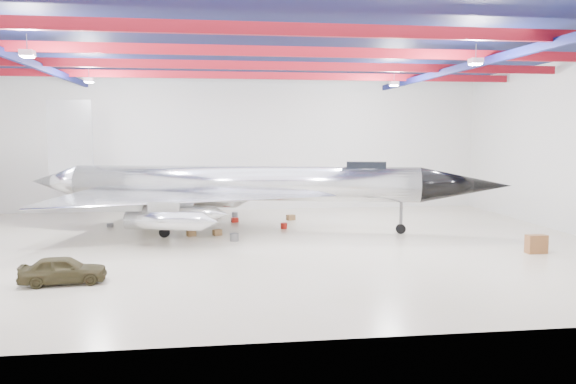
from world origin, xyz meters
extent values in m
plane|color=beige|center=(0.00, 0.00, 0.00)|extent=(40.00, 40.00, 0.00)
plane|color=silver|center=(0.00, 15.00, 5.50)|extent=(40.00, 0.00, 40.00)
plane|color=#0A0F38|center=(0.00, 0.00, 11.00)|extent=(40.00, 40.00, 0.00)
cube|color=maroon|center=(0.00, -9.00, 10.40)|extent=(39.50, 0.25, 0.50)
cube|color=maroon|center=(0.00, -3.00, 10.40)|extent=(39.50, 0.25, 0.50)
cube|color=maroon|center=(0.00, 3.00, 10.40)|extent=(39.50, 0.25, 0.50)
cube|color=maroon|center=(0.00, 9.00, 10.40)|extent=(39.50, 0.25, 0.50)
cube|color=#0C114B|center=(-12.00, 0.00, 10.10)|extent=(0.25, 29.50, 0.40)
cube|color=#0C114B|center=(12.00, 0.00, 10.10)|extent=(0.25, 29.50, 0.40)
cube|color=silver|center=(-10.00, -6.00, 9.70)|extent=(0.55, 0.55, 0.25)
cube|color=silver|center=(10.00, -6.00, 9.70)|extent=(0.55, 0.55, 0.25)
cube|color=silver|center=(-10.00, 6.00, 9.70)|extent=(0.55, 0.55, 0.25)
cube|color=silver|center=(10.00, 6.00, 9.70)|extent=(0.55, 0.55, 0.25)
cylinder|color=silver|center=(-0.30, 4.72, 3.12)|extent=(22.15, 7.40, 2.23)
cone|color=black|center=(13.21, 1.45, 3.12)|extent=(5.93, 3.47, 2.23)
cone|color=silver|center=(-12.74, 7.73, 3.12)|extent=(3.77, 2.95, 2.23)
cube|color=silver|center=(-11.66, 7.47, 6.01)|extent=(3.06, 0.86, 5.01)
cube|color=black|center=(7.27, 2.89, 4.28)|extent=(2.59, 1.44, 0.56)
cylinder|color=silver|center=(-4.99, -0.44, 1.56)|extent=(4.34, 1.97, 1.00)
cylinder|color=silver|center=(-4.33, 2.26, 1.56)|extent=(4.34, 1.97, 1.00)
cylinder|color=silver|center=(-2.76, 8.75, 1.56)|extent=(4.34, 1.97, 1.00)
cylinder|color=silver|center=(-2.11, 11.45, 1.56)|extent=(4.34, 1.97, 1.00)
cylinder|color=#59595B|center=(9.43, 2.36, 1.00)|extent=(0.20, 0.20, 2.00)
cylinder|color=black|center=(9.43, 2.36, 0.31)|extent=(0.66, 0.38, 0.62)
cylinder|color=#59595B|center=(-5.28, 3.06, 1.00)|extent=(0.20, 0.20, 2.00)
cylinder|color=black|center=(-5.28, 3.06, 0.31)|extent=(0.66, 0.38, 0.62)
cylinder|color=#59595B|center=(-3.97, 8.47, 1.00)|extent=(0.20, 0.20, 2.00)
cylinder|color=black|center=(-3.97, 8.47, 0.31)|extent=(0.66, 0.38, 0.62)
imported|color=#3A331D|center=(-8.62, -7.14, 0.60)|extent=(3.65, 1.79, 1.20)
cube|color=brown|center=(14.63, -4.18, 0.49)|extent=(1.09, 0.56, 0.98)
cube|color=olive|center=(-3.68, 3.29, 0.18)|extent=(0.63, 0.57, 0.36)
cube|color=#9C170F|center=(-0.80, 8.36, 0.17)|extent=(0.55, 0.49, 0.33)
cylinder|color=#59595B|center=(-1.10, 1.31, 0.23)|extent=(0.59, 0.59, 0.46)
cube|color=olive|center=(3.30, 8.83, 0.20)|extent=(0.68, 0.61, 0.39)
cube|color=#59595B|center=(-9.26, 7.43, 0.13)|extent=(0.40, 0.33, 0.27)
cylinder|color=#9C170F|center=(2.33, 5.19, 0.20)|extent=(0.51, 0.51, 0.40)
cube|color=olive|center=(-2.08, 3.35, 0.18)|extent=(0.63, 0.57, 0.36)
cylinder|color=#59595B|center=(-0.70, 10.76, 0.20)|extent=(0.49, 0.49, 0.40)
camera|label=1|loc=(-2.29, -31.38, 6.34)|focal=35.00mm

